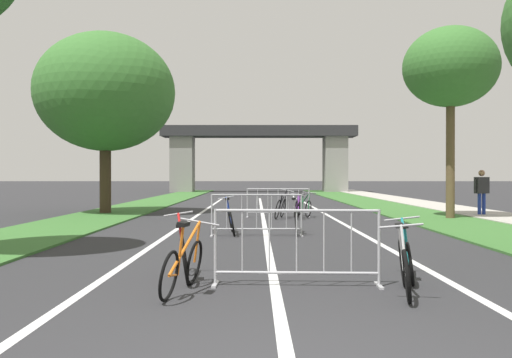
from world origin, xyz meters
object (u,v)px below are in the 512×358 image
crowd_barrier_second (256,215)px  pedestrian_pushing_bike (481,188)px  bicycle_red_3 (184,254)px  bicycle_silver_1 (295,219)px  bicycle_green_5 (304,207)px  bicycle_black_0 (281,207)px  crowd_barrier_third (278,203)px  bicycle_purple_7 (297,208)px  bicycle_orange_8 (183,265)px  tree_right_oak_near (450,68)px  bicycle_teal_6 (407,256)px  tree_left_pine_near (105,92)px  bicycle_white_2 (404,266)px  crowd_barrier_nearest (296,248)px  bicycle_blue_4 (230,220)px

crowd_barrier_second → pedestrian_pushing_bike: size_ratio=1.34×
bicycle_red_3 → pedestrian_pushing_bike: bearing=45.1°
bicycle_silver_1 → bicycle_green_5: bearing=86.9°
crowd_barrier_second → bicycle_black_0: size_ratio=1.36×
crowd_barrier_third → bicycle_purple_7: bearing=-38.2°
bicycle_black_0 → bicycle_orange_8: size_ratio=1.00×
bicycle_green_5 → tree_right_oak_near: bearing=151.9°
bicycle_teal_6 → bicycle_orange_8: 3.27m
bicycle_teal_6 → tree_right_oak_near: bearing=80.4°
bicycle_purple_7 → bicycle_silver_1: bearing=-95.4°
bicycle_green_5 → bicycle_purple_7: bearing=58.7°
bicycle_orange_8 → tree_left_pine_near: bearing=118.7°
crowd_barrier_third → bicycle_teal_6: crowd_barrier_third is taller
tree_right_oak_near → crowd_barrier_second: bearing=-141.4°
tree_left_pine_near → bicycle_silver_1: tree_left_pine_near is taller
bicycle_orange_8 → pedestrian_pushing_bike: bearing=65.4°
crowd_barrier_third → pedestrian_pushing_bike: 7.56m
tree_right_oak_near → bicycle_black_0: bearing=176.1°
bicycle_white_2 → bicycle_teal_6: 1.07m
tree_left_pine_near → bicycle_orange_8: (5.00, -14.78, -4.42)m
crowd_barrier_third → bicycle_black_0: bearing=-81.7°
bicycle_silver_1 → bicycle_orange_8: bearing=-101.4°
crowd_barrier_third → bicycle_orange_8: crowd_barrier_third is taller
crowd_barrier_second → bicycle_red_3: size_ratio=1.41×
crowd_barrier_nearest → bicycle_white_2: crowd_barrier_nearest is taller
bicycle_orange_8 → tree_right_oak_near: bearing=67.7°
bicycle_black_0 → bicycle_green_5: (0.89, 0.94, -0.03)m
crowd_barrier_second → bicycle_blue_4: 0.84m
tree_right_oak_near → crowd_barrier_second: (-6.69, -5.35, -4.70)m
bicycle_orange_8 → pedestrian_pushing_bike: pedestrian_pushing_bike is taller
bicycle_green_5 → tree_left_pine_near: bearing=-23.1°
bicycle_blue_4 → bicycle_green_5: 6.66m
bicycle_teal_6 → bicycle_white_2: bearing=-95.3°
bicycle_red_3 → bicycle_orange_8: 0.96m
bicycle_teal_6 → bicycle_green_5: bearing=104.4°
bicycle_white_2 → bicycle_red_3: (-2.93, 1.06, 0.00)m
bicycle_white_2 → tree_right_oak_near: bearing=-99.6°
crowd_barrier_third → bicycle_green_5: 1.07m
crowd_barrier_second → bicycle_teal_6: 6.19m
tree_right_oak_near → pedestrian_pushing_bike: bearing=39.3°
tree_right_oak_near → crowd_barrier_nearest: tree_right_oak_near is taller
bicycle_white_2 → bicycle_purple_7: (-0.42, 12.56, -0.01)m
bicycle_silver_1 → bicycle_teal_6: bearing=-75.6°
bicycle_white_2 → bicycle_teal_6: bicycle_white_2 is taller
bicycle_silver_1 → bicycle_red_3: 6.59m
bicycle_purple_7 → crowd_barrier_second: bearing=-104.8°
crowd_barrier_second → bicycle_orange_8: size_ratio=1.36×
crowd_barrier_second → bicycle_red_3: 5.86m
bicycle_silver_1 → bicycle_orange_8: 7.47m
tree_left_pine_near → bicycle_blue_4: bearing=-55.1°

